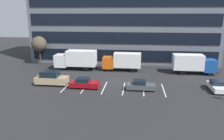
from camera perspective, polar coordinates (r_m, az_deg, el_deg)
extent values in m
plane|color=#262628|center=(33.24, 0.99, -3.37)|extent=(120.00, 120.00, 0.00)
cube|color=slate|center=(49.54, 3.26, 15.26)|extent=(39.49, 11.97, 21.60)
cube|color=black|center=(44.30, 2.59, 3.86)|extent=(37.91, 0.16, 2.30)
cube|color=black|center=(43.76, 2.65, 8.49)|extent=(37.91, 0.16, 2.30)
cube|color=black|center=(43.52, 2.71, 13.21)|extent=(37.91, 0.16, 2.30)
cube|color=black|center=(43.57, 2.77, 17.95)|extent=(37.91, 0.16, 2.30)
cube|color=silver|center=(32.35, -11.94, -4.20)|extent=(0.14, 5.40, 0.01)
cube|color=silver|center=(31.58, -7.11, -4.46)|extent=(0.14, 5.40, 0.01)
cube|color=silver|center=(31.04, -2.07, -4.70)|extent=(0.14, 5.40, 0.01)
cube|color=silver|center=(30.75, 3.11, -4.90)|extent=(0.14, 5.40, 0.01)
cube|color=silver|center=(30.72, 8.35, -5.06)|extent=(0.14, 5.40, 0.01)
cube|color=silver|center=(30.93, 13.56, -5.19)|extent=(0.14, 5.40, 0.01)
cube|color=white|center=(42.07, -13.19, 2.48)|extent=(2.30, 2.51, 2.30)
cube|color=black|center=(42.38, -14.66, 3.11)|extent=(0.06, 2.11, 1.01)
cube|color=white|center=(40.80, -8.10, 3.17)|extent=(5.45, 2.62, 2.83)
cube|color=black|center=(42.71, -14.63, 1.20)|extent=(0.21, 2.51, 0.42)
cylinder|color=black|center=(41.34, -13.60, 0.60)|extent=(1.05, 0.31, 1.05)
cylinder|color=black|center=(43.31, -12.62, 1.29)|extent=(1.05, 0.31, 1.05)
cylinder|color=black|center=(39.90, -6.89, 0.40)|extent=(1.05, 0.31, 1.05)
cylinder|color=black|center=(41.93, -6.20, 1.13)|extent=(1.05, 0.31, 1.05)
cube|color=#D85914|center=(40.13, -0.91, 2.05)|extent=(2.08, 2.27, 2.08)
cube|color=black|center=(40.18, -2.36, 2.67)|extent=(0.06, 1.91, 0.92)
cube|color=white|center=(39.70, 4.11, 2.65)|extent=(4.92, 2.37, 2.56)
cube|color=black|center=(40.49, -2.43, 0.85)|extent=(0.19, 2.27, 0.38)
cylinder|color=black|center=(39.43, -1.09, 0.26)|extent=(0.95, 0.28, 0.95)
cylinder|color=black|center=(41.30, -0.72, 0.93)|extent=(0.95, 0.28, 0.95)
cylinder|color=black|center=(39.08, 5.44, 0.07)|extent=(0.95, 0.28, 0.95)
cylinder|color=black|center=(40.97, 5.51, 0.75)|extent=(0.95, 0.28, 0.95)
cube|color=#194799|center=(41.06, 24.36, 1.09)|extent=(2.15, 2.35, 2.15)
cube|color=black|center=(41.31, 25.82, 1.61)|extent=(0.06, 1.97, 0.95)
cube|color=white|center=(40.00, 19.49, 2.02)|extent=(5.09, 2.45, 2.64)
cube|color=black|center=(41.63, 25.70, -0.21)|extent=(0.20, 2.35, 0.39)
cylinder|color=black|center=(42.24, 23.81, -0.01)|extent=(0.98, 0.29, 0.98)
cylinder|color=black|center=(40.38, 24.61, -0.73)|extent=(0.98, 0.29, 0.98)
cylinder|color=black|center=(41.11, 17.63, 0.19)|extent=(0.98, 0.29, 0.98)
cylinder|color=black|center=(39.20, 18.15, -0.55)|extent=(0.98, 0.29, 0.98)
cube|color=tan|center=(33.24, -15.64, -2.53)|extent=(4.70, 1.99, 0.97)
cube|color=black|center=(33.08, -16.13, -0.99)|extent=(2.58, 1.75, 0.87)
cylinder|color=black|center=(33.61, -12.66, -2.91)|extent=(0.69, 0.22, 0.69)
cylinder|color=black|center=(32.05, -13.69, -3.84)|extent=(0.69, 0.22, 0.69)
cylinder|color=black|center=(34.71, -17.35, -2.66)|extent=(0.69, 0.22, 0.69)
cylinder|color=black|center=(33.21, -18.56, -3.55)|extent=(0.69, 0.22, 0.69)
cube|color=#474C51|center=(30.21, 7.67, -4.30)|extent=(3.95, 1.65, 0.64)
cube|color=black|center=(30.02, 7.33, -3.21)|extent=(1.66, 1.45, 0.55)
cylinder|color=black|center=(31.02, 9.98, -4.40)|extent=(0.55, 0.20, 0.55)
cylinder|color=black|center=(29.67, 10.11, -5.30)|extent=(0.55, 0.20, 0.55)
cylinder|color=black|center=(30.97, 5.30, -4.27)|extent=(0.55, 0.20, 0.55)
cylinder|color=black|center=(29.62, 5.22, -5.16)|extent=(0.55, 0.20, 0.55)
cube|color=white|center=(32.96, 25.94, -4.09)|extent=(1.62, 3.88, 0.63)
cube|color=black|center=(32.96, 25.95, -3.02)|extent=(1.43, 1.63, 0.54)
cylinder|color=black|center=(31.70, 25.39, -5.24)|extent=(0.20, 0.54, 0.54)
cylinder|color=black|center=(34.38, 26.35, -3.86)|extent=(0.20, 0.54, 0.54)
cylinder|color=black|center=(33.93, 24.11, -3.83)|extent=(0.20, 0.54, 0.54)
cube|color=maroon|center=(31.01, -7.25, -3.71)|extent=(4.21, 1.76, 0.68)
cube|color=black|center=(30.87, -7.67, -2.57)|extent=(1.77, 1.55, 0.59)
cylinder|color=black|center=(31.52, -4.52, -3.87)|extent=(0.59, 0.22, 0.59)
cylinder|color=black|center=(30.10, -5.09, -4.79)|extent=(0.59, 0.22, 0.59)
cylinder|color=black|center=(32.14, -9.25, -3.65)|extent=(0.59, 0.22, 0.59)
cylinder|color=black|center=(30.76, -10.02, -4.54)|extent=(0.59, 0.22, 0.59)
cylinder|color=#473323|center=(47.41, -18.54, 3.28)|extent=(0.28, 0.28, 3.07)
sphere|color=#4C4233|center=(46.97, -18.81, 6.58)|extent=(3.12, 3.12, 3.12)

